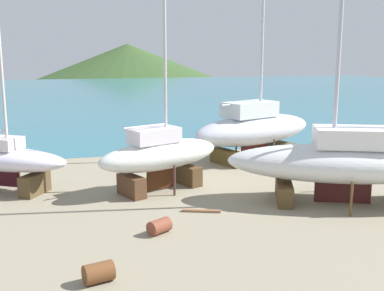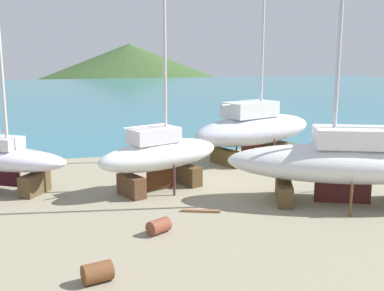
# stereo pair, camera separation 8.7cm
# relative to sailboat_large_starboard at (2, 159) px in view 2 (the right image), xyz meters

# --- Properties ---
(ground_plane) EXTENTS (47.66, 47.66, 0.00)m
(ground_plane) POSITION_rel_sailboat_large_starboard_xyz_m (10.16, -4.88, -1.69)
(ground_plane) COLOR gray
(sea_water) EXTENTS (164.58, 101.54, 0.01)m
(sea_water) POSITION_rel_sailboat_large_starboard_xyz_m (10.16, 57.80, -1.69)
(sea_water) COLOR teal
(sea_water) RESTS_ON ground
(headland_hill) EXTENTS (108.10, 108.10, 20.84)m
(headland_hill) POSITION_rel_sailboat_large_starboard_xyz_m (26.94, 155.34, -1.69)
(headland_hill) COLOR #355127
(headland_hill) RESTS_ON ground
(sailboat_large_starboard) EXTENTS (7.46, 5.82, 11.51)m
(sailboat_large_starboard) POSITION_rel_sailboat_large_starboard_xyz_m (0.00, 0.00, 0.00)
(sailboat_large_starboard) COLOR brown
(sailboat_large_starboard) RESTS_ON ground
(sailboat_small_center) EXTENTS (10.26, 6.67, 14.32)m
(sailboat_small_center) POSITION_rel_sailboat_large_starboard_xyz_m (15.31, 3.49, 0.43)
(sailboat_small_center) COLOR brown
(sailboat_small_center) RESTS_ON ground
(sailboat_far_slipway) EXTENTS (7.36, 4.81, 13.15)m
(sailboat_far_slipway) POSITION_rel_sailboat_large_starboard_xyz_m (7.86, -1.93, 0.20)
(sailboat_far_slipway) COLOR #513A21
(sailboat_far_slipway) RESTS_ON ground
(sailboat_mid_port) EXTENTS (11.50, 7.36, 17.39)m
(sailboat_mid_port) POSITION_rel_sailboat_large_starboard_xyz_m (15.89, -6.27, 0.33)
(sailboat_mid_port) COLOR brown
(sailboat_mid_port) RESTS_ON ground
(barrel_ochre) EXTENTS (1.05, 0.85, 0.64)m
(barrel_ochre) POSITION_rel_sailboat_large_starboard_xyz_m (4.01, -11.34, -1.37)
(barrel_ochre) COLOR brown
(barrel_ochre) RESTS_ON ground
(barrel_tipped_right) EXTENTS (1.07, 0.97, 0.58)m
(barrel_tipped_right) POSITION_rel_sailboat_large_starboard_xyz_m (6.63, -7.84, -1.40)
(barrel_tipped_right) COLOR brown
(barrel_tipped_right) RESTS_ON ground
(timber_short_cross) EXTENTS (1.71, 0.80, 0.10)m
(timber_short_cross) POSITION_rel_sailboat_large_starboard_xyz_m (8.95, -5.81, -1.64)
(timber_short_cross) COLOR #8D6041
(timber_short_cross) RESTS_ON ground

